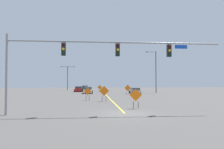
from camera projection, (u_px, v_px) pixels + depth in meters
name	position (u px, v px, depth m)	size (l,w,h in m)	color
ground	(125.00, 113.00, 17.55)	(138.31, 138.31, 0.00)	#4C4947
road_centre_stripe	(102.00, 91.00, 55.78)	(0.16, 76.84, 0.01)	yellow
traffic_signal_assembly	(92.00, 53.00, 17.43)	(17.97, 0.44, 6.49)	gray
street_lamp_mid_left	(155.00, 70.00, 47.29)	(2.38, 0.24, 9.40)	black
street_lamp_far_left	(68.00, 76.00, 63.18)	(4.20, 0.24, 7.14)	black
construction_sign_median_near	(136.00, 96.00, 20.70)	(1.23, 0.25, 1.95)	orange
construction_sign_left_lane	(100.00, 88.00, 50.65)	(1.17, 0.14, 1.76)	orange
construction_sign_left_shoulder	(128.00, 88.00, 42.41)	(1.32, 0.10, 1.96)	orange
construction_sign_median_far	(104.00, 92.00, 27.96)	(1.33, 0.17, 2.05)	orange
construction_sign_right_lane	(88.00, 92.00, 29.19)	(1.07, 0.14, 1.80)	orange
car_white_far	(88.00, 90.00, 45.79)	(2.14, 4.40, 1.43)	white
car_green_passing	(85.00, 88.00, 58.23)	(2.09, 3.87, 1.45)	#196B38
car_silver_distant	(135.00, 91.00, 45.66)	(2.03, 4.44, 1.24)	#B7BABF
car_red_mid	(79.00, 89.00, 53.61)	(2.00, 4.40, 1.34)	red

